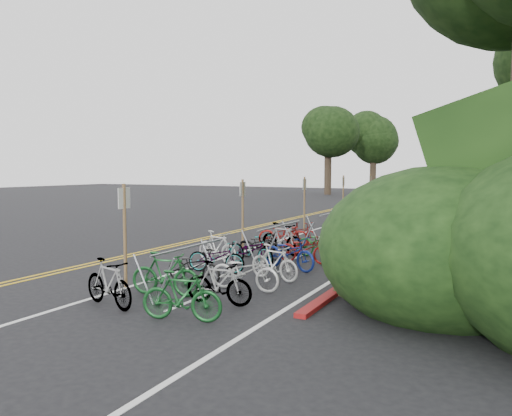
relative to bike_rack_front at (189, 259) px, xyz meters
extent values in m
plane|color=black|center=(-2.61, 1.23, -0.79)|extent=(120.00, 120.00, 0.00)
cube|color=gold|center=(-4.76, 11.23, -0.79)|extent=(0.12, 80.00, 0.01)
cube|color=gold|center=(-4.46, 11.23, -0.79)|extent=(0.12, 80.00, 0.01)
cube|color=silver|center=(-1.61, 11.23, -0.79)|extent=(0.12, 80.00, 0.01)
cube|color=silver|center=(2.59, 11.23, -0.79)|extent=(0.12, 80.00, 0.01)
cube|color=silver|center=(0.49, -0.77, -0.79)|extent=(0.10, 1.60, 0.01)
cube|color=silver|center=(0.49, 5.23, -0.79)|extent=(0.10, 1.60, 0.01)
cube|color=silver|center=(0.49, 11.23, -0.79)|extent=(0.10, 1.60, 0.01)
cube|color=silver|center=(0.49, 17.23, -0.79)|extent=(0.10, 1.60, 0.01)
cube|color=silver|center=(0.49, 23.23, -0.79)|extent=(0.10, 1.60, 0.01)
cube|color=silver|center=(0.49, 29.23, -0.79)|extent=(0.10, 1.60, 0.01)
cube|color=silver|center=(0.49, 35.23, -0.79)|extent=(0.10, 1.60, 0.01)
cube|color=maroon|center=(3.09, 13.23, -0.74)|extent=(0.25, 28.00, 0.10)
cube|color=#382819|center=(3.79, 23.23, -0.71)|extent=(1.40, 44.00, 0.16)
ellipsoid|color=#284C19|center=(4.59, 4.23, 0.25)|extent=(2.00, 2.80, 1.60)
ellipsoid|color=#284C19|center=(5.39, 9.23, 0.76)|extent=(2.60, 3.64, 2.08)
ellipsoid|color=#284C19|center=(6.59, 15.23, 1.20)|extent=(2.20, 3.08, 1.76)
ellipsoid|color=#284C19|center=(5.19, 21.23, 0.77)|extent=(3.00, 4.20, 2.40)
ellipsoid|color=#284C19|center=(5.89, 27.23, 0.93)|extent=(2.40, 3.36, 1.92)
ellipsoid|color=#284C19|center=(4.39, 7.23, 0.11)|extent=(1.80, 2.52, 1.44)
ellipsoid|color=black|center=(5.39, 1.73, 0.42)|extent=(5.28, 6.16, 3.52)
cylinder|color=#2D2319|center=(-11.61, 43.23, 1.76)|extent=(0.77, 0.77, 5.11)
ellipsoid|color=black|center=(-11.61, 43.23, 6.42)|extent=(6.99, 6.99, 6.64)
cylinder|color=#2D2319|center=(-8.61, 51.23, 1.57)|extent=(0.75, 0.75, 4.72)
ellipsoid|color=black|center=(-8.61, 51.23, 5.76)|extent=(6.12, 6.12, 5.81)
cylinder|color=#8F939C|center=(0.00, 0.00, 0.27)|extent=(0.05, 2.79, 0.05)
cylinder|color=#8F939C|center=(-0.28, -1.30, -0.26)|extent=(0.54, 0.04, 1.05)
cylinder|color=#8F939C|center=(0.28, -1.30, -0.26)|extent=(0.54, 0.04, 1.05)
cylinder|color=#8F939C|center=(-0.28, 1.30, -0.26)|extent=(0.54, 0.04, 1.05)
cylinder|color=#8F939C|center=(0.28, 1.30, -0.26)|extent=(0.54, 0.04, 1.05)
cylinder|color=#8F939C|center=(0.39, 4.23, 0.36)|extent=(0.05, 3.00, 0.05)
cylinder|color=#8F939C|center=(0.11, 2.83, -0.22)|extent=(0.58, 0.04, 1.13)
cylinder|color=#8F939C|center=(0.67, 2.83, -0.22)|extent=(0.58, 0.04, 1.13)
cylinder|color=#8F939C|center=(0.11, 5.63, -0.22)|extent=(0.58, 0.04, 1.13)
cylinder|color=#8F939C|center=(0.67, 5.63, -0.22)|extent=(0.58, 0.04, 1.13)
cylinder|color=#8F939C|center=(0.39, 9.23, 0.36)|extent=(0.05, 3.00, 0.05)
cylinder|color=#8F939C|center=(0.11, 7.83, -0.22)|extent=(0.58, 0.04, 1.13)
cylinder|color=#8F939C|center=(0.67, 7.83, -0.22)|extent=(0.58, 0.04, 1.13)
cylinder|color=#8F939C|center=(0.11, 10.63, -0.22)|extent=(0.58, 0.04, 1.13)
cylinder|color=#8F939C|center=(0.67, 10.63, -0.22)|extent=(0.58, 0.04, 1.13)
cylinder|color=#8F939C|center=(0.39, 14.23, 0.36)|extent=(0.05, 3.00, 0.05)
cylinder|color=#8F939C|center=(0.11, 12.83, -0.22)|extent=(0.58, 0.04, 1.13)
cylinder|color=#8F939C|center=(0.67, 12.83, -0.22)|extent=(0.58, 0.04, 1.13)
cylinder|color=#8F939C|center=(0.11, 15.63, -0.22)|extent=(0.58, 0.04, 1.13)
cylinder|color=#8F939C|center=(0.67, 15.63, -0.22)|extent=(0.58, 0.04, 1.13)
cylinder|color=#8F939C|center=(0.39, 19.23, 0.36)|extent=(0.05, 3.00, 0.05)
cylinder|color=#8F939C|center=(0.11, 17.83, -0.22)|extent=(0.58, 0.04, 1.13)
cylinder|color=#8F939C|center=(0.67, 17.83, -0.22)|extent=(0.58, 0.04, 1.13)
cylinder|color=#8F939C|center=(0.11, 20.63, -0.22)|extent=(0.58, 0.04, 1.13)
cylinder|color=#8F939C|center=(0.67, 20.63, -0.22)|extent=(0.58, 0.04, 1.13)
cylinder|color=#8F939C|center=(0.39, 24.23, 0.36)|extent=(0.05, 3.00, 0.05)
cylinder|color=#8F939C|center=(0.11, 22.83, -0.22)|extent=(0.58, 0.04, 1.13)
cylinder|color=#8F939C|center=(0.67, 22.83, -0.22)|extent=(0.58, 0.04, 1.13)
cylinder|color=#8F939C|center=(0.11, 25.63, -0.22)|extent=(0.58, 0.04, 1.13)
cylinder|color=#8F939C|center=(0.67, 25.63, -0.22)|extent=(0.58, 0.04, 1.13)
cylinder|color=brown|center=(-1.63, -0.35, 0.47)|extent=(0.08, 0.08, 2.53)
cube|color=silver|center=(-1.63, -0.35, 1.39)|extent=(0.02, 0.40, 0.50)
cylinder|color=brown|center=(-2.01, 6.23, 0.46)|extent=(0.08, 0.08, 2.50)
cube|color=silver|center=(-2.01, 6.23, 1.36)|extent=(0.02, 0.40, 0.50)
cylinder|color=brown|center=(-2.01, 12.23, 0.46)|extent=(0.08, 0.08, 2.50)
cube|color=silver|center=(-2.01, 12.23, 1.36)|extent=(0.02, 0.40, 0.50)
cylinder|color=brown|center=(-2.01, 18.23, 0.46)|extent=(0.08, 0.08, 2.50)
cube|color=silver|center=(-2.01, 18.23, 1.36)|extent=(0.02, 0.40, 0.50)
cylinder|color=brown|center=(-2.01, 24.23, 0.46)|extent=(0.08, 0.08, 2.50)
cube|color=silver|center=(-2.01, 24.23, 1.36)|extent=(0.02, 0.40, 0.50)
imported|color=beige|center=(-1.33, 3.38, -0.30)|extent=(0.86, 1.70, 0.98)
imported|color=slate|center=(-0.77, -1.81, -0.29)|extent=(0.89, 1.75, 1.01)
imported|color=#144C1E|center=(1.15, -1.91, -0.31)|extent=(0.82, 1.68, 0.97)
imported|color=#144C1E|center=(-0.28, -0.54, -0.29)|extent=(0.79, 1.74, 1.01)
imported|color=slate|center=(1.18, -0.60, -0.33)|extent=(0.56, 1.57, 0.93)
imported|color=black|center=(-0.45, 0.85, -0.37)|extent=(0.63, 1.64, 0.85)
imported|color=beige|center=(1.07, 0.74, -0.33)|extent=(0.72, 1.79, 0.92)
imported|color=slate|center=(-0.61, 2.17, -0.35)|extent=(0.83, 1.74, 0.88)
imported|color=beige|center=(1.23, 2.05, -0.33)|extent=(0.81, 1.60, 0.93)
imported|color=slate|center=(-0.21, 3.48, -0.31)|extent=(1.14, 1.92, 0.95)
imported|color=navy|center=(1.03, 3.47, -0.31)|extent=(1.15, 1.95, 0.97)
imported|color=black|center=(-0.46, 4.61, -0.35)|extent=(0.78, 1.74, 0.89)
imported|color=maroon|center=(1.08, 4.57, -0.35)|extent=(0.64, 1.70, 0.89)
imported|color=slate|center=(-0.19, 5.64, -0.26)|extent=(1.00, 1.85, 1.07)
imported|color=#144C1E|center=(1.24, 5.65, -0.32)|extent=(0.84, 1.87, 0.95)
imported|color=maroon|center=(-0.78, 7.13, -0.30)|extent=(1.14, 1.97, 0.98)
imported|color=#9E9EA3|center=(1.51, 7.11, -0.31)|extent=(1.13, 1.95, 0.97)
imported|color=maroon|center=(-0.64, 8.33, -0.38)|extent=(0.87, 1.66, 0.83)
camera|label=1|loc=(6.65, -9.50, 2.10)|focal=35.00mm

